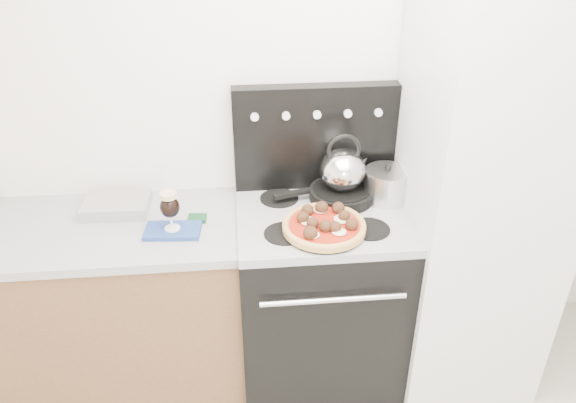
{
  "coord_description": "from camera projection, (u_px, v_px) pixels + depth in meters",
  "views": [
    {
      "loc": [
        -0.28,
        -0.94,
        2.23
      ],
      "look_at": [
        -0.09,
        1.05,
        1.06
      ],
      "focal_mm": 35.0,
      "sensor_mm": 36.0,
      "label": 1
    }
  ],
  "objects": [
    {
      "name": "pizza",
      "position": [
        324.0,
        224.0,
        2.36
      ],
      "size": [
        0.39,
        0.39,
        0.05
      ],
      "primitive_type": null,
      "rotation": [
        0.0,
        0.0,
        -0.11
      ],
      "color": "#E6A166",
      "rests_on": "pizza_pan"
    },
    {
      "name": "cooktop",
      "position": [
        322.0,
        217.0,
        2.52
      ],
      "size": [
        0.76,
        0.65,
        0.04
      ],
      "primitive_type": "cube",
      "color": "#ADADB2",
      "rests_on": "stove_body"
    },
    {
      "name": "countertop",
      "position": [
        72.0,
        231.0,
        2.46
      ],
      "size": [
        1.48,
        0.63,
        0.04
      ],
      "primitive_type": "cube",
      "color": "#AAAAAA",
      "rests_on": "base_cabinet"
    },
    {
      "name": "stock_pot",
      "position": [
        386.0,
        186.0,
        2.58
      ],
      "size": [
        0.2,
        0.2,
        0.14
      ],
      "primitive_type": "cylinder",
      "rotation": [
        0.0,
        0.0,
        -0.01
      ],
      "color": "silver",
      "rests_on": "cooktop"
    },
    {
      "name": "stove_body",
      "position": [
        319.0,
        297.0,
        2.75
      ],
      "size": [
        0.76,
        0.65,
        0.88
      ],
      "primitive_type": "cube",
      "color": "black",
      "rests_on": "ground"
    },
    {
      "name": "fridge",
      "position": [
        477.0,
        203.0,
        2.53
      ],
      "size": [
        0.64,
        0.68,
        1.9
      ],
      "primitive_type": "cube",
      "color": "silver",
      "rests_on": "ground"
    },
    {
      "name": "base_cabinet",
      "position": [
        90.0,
        310.0,
        2.68
      ],
      "size": [
        1.45,
        0.6,
        0.86
      ],
      "primitive_type": "cube",
      "color": "brown",
      "rests_on": "ground"
    },
    {
      "name": "foil_sheet",
      "position": [
        117.0,
        205.0,
        2.55
      ],
      "size": [
        0.3,
        0.22,
        0.06
      ],
      "primitive_type": "cube",
      "rotation": [
        0.0,
        0.0,
        -0.03
      ],
      "color": "silver",
      "rests_on": "countertop"
    },
    {
      "name": "room_shell",
      "position": [
        344.0,
        278.0,
        1.58
      ],
      "size": [
        3.52,
        3.01,
        2.52
      ],
      "color": "beige",
      "rests_on": "ground"
    },
    {
      "name": "oven_mitt",
      "position": [
        173.0,
        231.0,
        2.4
      ],
      "size": [
        0.25,
        0.15,
        0.02
      ],
      "primitive_type": "cube",
      "rotation": [
        0.0,
        0.0,
        -0.07
      ],
      "color": "#26448F",
      "rests_on": "countertop"
    },
    {
      "name": "skillet",
      "position": [
        341.0,
        194.0,
        2.61
      ],
      "size": [
        0.36,
        0.36,
        0.05
      ],
      "primitive_type": "cylinder",
      "rotation": [
        0.0,
        0.0,
        0.25
      ],
      "color": "black",
      "rests_on": "cooktop"
    },
    {
      "name": "tea_kettle",
      "position": [
        343.0,
        167.0,
        2.53
      ],
      "size": [
        0.23,
        0.23,
        0.23
      ],
      "primitive_type": null,
      "rotation": [
        0.0,
        0.0,
        -0.09
      ],
      "color": "silver",
      "rests_on": "skillet"
    },
    {
      "name": "pizza_pan",
      "position": [
        324.0,
        231.0,
        2.38
      ],
      "size": [
        0.39,
        0.39,
        0.01
      ],
      "primitive_type": "cylinder",
      "rotation": [
        0.0,
        0.0,
        0.15
      ],
      "color": "black",
      "rests_on": "cooktop"
    },
    {
      "name": "beer_glass",
      "position": [
        170.0,
        211.0,
        2.35
      ],
      "size": [
        0.11,
        0.11,
        0.18
      ],
      "primitive_type": null,
      "rotation": [
        0.0,
        0.0,
        -0.34
      ],
      "color": "black",
      "rests_on": "oven_mitt"
    },
    {
      "name": "backguard",
      "position": [
        315.0,
        137.0,
        2.62
      ],
      "size": [
        0.76,
        0.08,
        0.5
      ],
      "primitive_type": "cube",
      "color": "black",
      "rests_on": "cooktop"
    }
  ]
}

